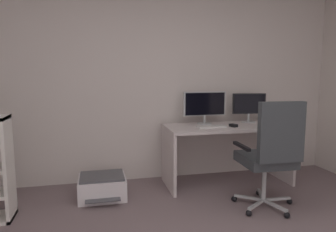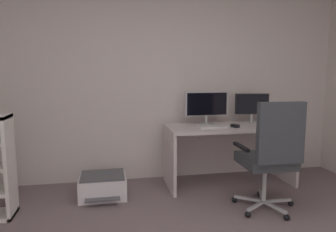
# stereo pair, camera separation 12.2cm
# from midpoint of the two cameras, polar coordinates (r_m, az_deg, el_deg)

# --- Properties ---
(wall_back) EXTENTS (5.02, 0.10, 2.55)m
(wall_back) POSITION_cam_midpoint_polar(r_m,az_deg,el_deg) (4.00, -2.34, 6.54)
(wall_back) COLOR silver
(wall_back) RESTS_ON ground
(desk) EXTENTS (1.53, 0.66, 0.73)m
(desk) POSITION_cam_midpoint_polar(r_m,az_deg,el_deg) (3.89, 12.08, -4.51)
(desk) COLOR beige
(desk) RESTS_ON ground
(monitor_main) EXTENTS (0.55, 0.18, 0.41)m
(monitor_main) POSITION_cam_midpoint_polar(r_m,az_deg,el_deg) (3.88, 8.01, 1.99)
(monitor_main) COLOR #B2B5B7
(monitor_main) RESTS_ON desk
(monitor_secondary) EXTENTS (0.43, 0.18, 0.38)m
(monitor_secondary) POSITION_cam_midpoint_polar(r_m,az_deg,el_deg) (4.12, 16.00, 1.86)
(monitor_secondary) COLOR #B2B5B7
(monitor_secondary) RESTS_ON desk
(keyboard) EXTENTS (0.35, 0.15, 0.02)m
(keyboard) POSITION_cam_midpoint_polar(r_m,az_deg,el_deg) (3.67, 9.16, -2.00)
(keyboard) COLOR silver
(keyboard) RESTS_ON desk
(computer_mouse) EXTENTS (0.08, 0.11, 0.03)m
(computer_mouse) POSITION_cam_midpoint_polar(r_m,az_deg,el_deg) (3.75, 13.15, -1.78)
(computer_mouse) COLOR black
(computer_mouse) RESTS_ON desk
(office_chair) EXTENTS (0.61, 0.63, 1.11)m
(office_chair) POSITION_cam_midpoint_polar(r_m,az_deg,el_deg) (3.17, 19.46, -6.42)
(office_chair) COLOR #B7BABC
(office_chair) RESTS_ON ground
(printer) EXTENTS (0.51, 0.51, 0.26)m
(printer) POSITION_cam_midpoint_polar(r_m,az_deg,el_deg) (3.58, -10.92, -12.50)
(printer) COLOR white
(printer) RESTS_ON ground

